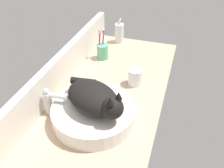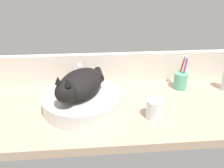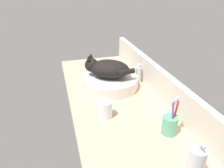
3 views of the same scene
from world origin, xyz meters
The scene contains 8 objects.
ground_plane centered at (0.00, 0.00, -2.00)cm, with size 138.68×54.37×4.00cm, color tan.
backsplash_panel centered at (0.00, 25.38, 8.46)cm, with size 138.68×3.60×16.93cm, color silver.
sink_basin centered at (-13.49, 0.21, 3.52)cm, with size 36.14×36.14×7.05cm, color silver.
cat centered at (-14.06, -1.03, 12.81)cm, with size 26.74×30.05×14.00cm.
faucet centered at (-15.24, 19.45, 7.30)cm, with size 3.80×11.86×13.60cm.
soap_dispenser centered at (62.87, 10.86, 6.42)cm, with size 5.97×5.97×15.92cm.
toothbrush_cup centered at (38.55, 14.30, 4.81)cm, with size 7.11×7.11×18.68cm.
water_glass centered at (17.89, -10.76, 3.79)cm, with size 7.39×7.39×8.67cm.
Camera 1 is at (-86.95, -31.72, 77.04)cm, focal length 40.00 mm.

